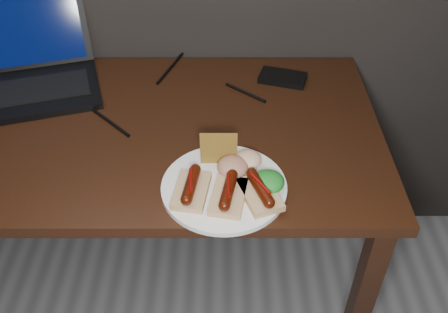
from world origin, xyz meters
name	(u,v)px	position (x,y,z in m)	size (l,w,h in m)	color
desk	(115,152)	(0.00, 1.38, 0.66)	(1.40, 0.70, 0.75)	black
laptop	(28,68)	(-0.26, 1.58, 0.80)	(0.45, 0.42, 0.25)	black
hard_drive	(283,78)	(0.47, 1.60, 0.76)	(0.13, 0.08, 0.02)	black
desk_cables	(121,93)	(0.01, 1.53, 0.75)	(0.82, 0.45, 0.01)	black
plate	(224,187)	(0.29, 1.15, 0.76)	(0.28, 0.28, 0.01)	white
bread_sausage_left	(191,188)	(0.22, 1.12, 0.78)	(0.09, 0.12, 0.04)	#E1B584
bread_sausage_center	(228,194)	(0.30, 1.10, 0.78)	(0.09, 0.13, 0.04)	#E1B584
bread_sausage_right	(260,192)	(0.37, 1.11, 0.78)	(0.11, 0.13, 0.04)	#E1B584
crispbread	(219,149)	(0.28, 1.22, 0.80)	(0.09, 0.01, 0.09)	#AF8130
salad_greens	(269,182)	(0.39, 1.14, 0.78)	(0.07, 0.07, 0.04)	#13611A
salsa_mound	(233,167)	(0.31, 1.19, 0.78)	(0.07, 0.07, 0.04)	maroon
coleslaw_mound	(248,160)	(0.35, 1.21, 0.78)	(0.06, 0.06, 0.04)	beige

